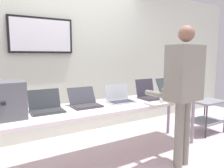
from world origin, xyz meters
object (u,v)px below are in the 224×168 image
object	(u,v)px
workbench	(107,108)
coffee_mug	(163,98)
person	(184,83)
laptop_station_2	(120,98)
laptop_station_1	(85,102)
laptop_station_3	(149,94)
equipment_box	(1,100)
laptop_station_0	(46,107)
laptop_station_4	(170,91)
storage_cart	(206,111)

from	to	relation	value
workbench	coffee_mug	distance (m)	0.78
person	laptop_station_2	bearing A→B (deg)	124.68
person	laptop_station_1	bearing A→B (deg)	143.78
laptop_station_2	person	distance (m)	0.86
coffee_mug	laptop_station_3	bearing A→B (deg)	87.28
equipment_box	laptop_station_1	bearing A→B (deg)	3.46
laptop_station_0	laptop_station_4	distance (m)	1.99
laptop_station_1	laptop_station_3	bearing A→B (deg)	-2.08
laptop_station_1	laptop_station_2	distance (m)	0.50
equipment_box	laptop_station_3	size ratio (longest dim) A/B	1.30
laptop_station_3	laptop_station_4	size ratio (longest dim) A/B	0.79
coffee_mug	workbench	bearing A→B (deg)	161.03
laptop_station_3	laptop_station_1	bearing A→B (deg)	177.92
equipment_box	laptop_station_4	xyz separation A→B (m)	(2.44, 0.07, -0.13)
laptop_station_1	workbench	bearing A→B (deg)	-17.17
laptop_station_4	storage_cart	world-z (taller)	laptop_station_4
laptop_station_0	laptop_station_3	bearing A→B (deg)	-1.02
equipment_box	laptop_station_0	bearing A→B (deg)	5.82
workbench	laptop_station_2	world-z (taller)	laptop_station_2
laptop_station_0	coffee_mug	size ratio (longest dim) A/B	3.71
equipment_box	workbench	bearing A→B (deg)	-1.37
laptop_station_0	laptop_station_3	distance (m)	1.50
laptop_station_3	person	distance (m)	0.71
workbench	laptop_station_1	world-z (taller)	laptop_station_1
laptop_station_4	person	distance (m)	0.93
storage_cart	laptop_station_0	bearing A→B (deg)	177.55
equipment_box	laptop_station_2	world-z (taller)	equipment_box
laptop_station_2	laptop_station_3	xyz separation A→B (m)	(0.52, -0.00, 0.01)
workbench	equipment_box	size ratio (longest dim) A/B	6.82
laptop_station_1	laptop_station_2	world-z (taller)	laptop_station_2
workbench	equipment_box	bearing A→B (deg)	178.63
workbench	laptop_station_4	xyz separation A→B (m)	(1.24, 0.09, 0.11)
coffee_mug	person	bearing A→B (deg)	-95.91
workbench	storage_cart	distance (m)	2.01
laptop_station_4	coffee_mug	world-z (taller)	laptop_station_4
laptop_station_1	laptop_station_4	xyz separation A→B (m)	(1.51, 0.01, 0.01)
laptop_station_1	storage_cart	world-z (taller)	laptop_station_1
laptop_station_1	laptop_station_2	bearing A→B (deg)	-3.81
laptop_station_2	laptop_station_0	bearing A→B (deg)	178.66
person	laptop_station_0	bearing A→B (deg)	154.28
equipment_box	storage_cart	size ratio (longest dim) A/B	0.75
equipment_box	storage_cart	bearing A→B (deg)	-1.28
equipment_box	laptop_station_0	world-z (taller)	equipment_box
laptop_station_1	person	size ratio (longest dim) A/B	0.21
storage_cart	workbench	bearing A→B (deg)	178.78
laptop_station_3	laptop_station_4	world-z (taller)	laptop_station_3
laptop_station_2	storage_cart	xyz separation A→B (m)	(1.77, -0.09, -0.40)
laptop_station_0	laptop_station_2	size ratio (longest dim) A/B	1.00
laptop_station_2	coffee_mug	xyz separation A→B (m)	(0.50, -0.30, -0.01)
laptop_station_4	coffee_mug	size ratio (longest dim) A/B	4.23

